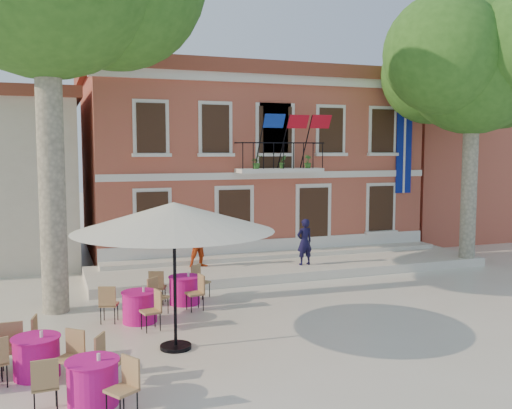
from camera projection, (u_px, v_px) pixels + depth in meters
The scene contains 12 objects.
ground at pixel (288, 308), 15.34m from camera, with size 90.00×90.00×0.00m, color beige.
main_building at pixel (241, 160), 25.00m from camera, with size 13.50×9.59×7.50m.
neighbor_east at pixel (451, 169), 30.06m from camera, with size 9.40×9.40×6.40m.
terrace at pixel (291, 266), 20.12m from camera, with size 14.00×3.40×0.30m, color silver.
plane_tree_east at pixel (473, 66), 20.29m from camera, with size 4.98×4.98×9.79m.
patio_umbrella at pixel (174, 217), 11.98m from camera, with size 4.26×4.26×3.16m.
pedestrian_navy at pixel (304, 242), 19.58m from camera, with size 0.58×0.38×1.60m, color black.
pedestrian_orange at pixel (201, 242), 19.18m from camera, with size 0.83×0.65×1.72m, color #C64317.
cafe_table_0 at pixel (36, 355), 10.69m from camera, with size 1.84×1.77×0.95m.
cafe_table_1 at pixel (93, 380), 9.52m from camera, with size 1.66×1.87×0.95m.
cafe_table_3 at pixel (185, 288), 15.78m from camera, with size 1.85×1.74×0.95m.
cafe_table_4 at pixel (140, 305), 14.09m from camera, with size 1.83×1.78×0.95m.
Camera 1 is at (-5.91, -13.81, 4.27)m, focal length 40.00 mm.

